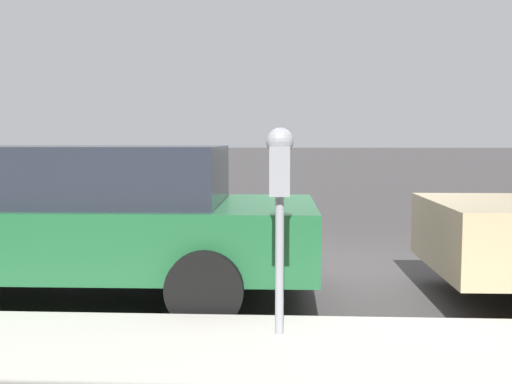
# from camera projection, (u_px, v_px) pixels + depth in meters

# --- Properties ---
(ground_plane) EXTENTS (220.00, 220.00, 0.00)m
(ground_plane) POSITION_uv_depth(u_px,v_px,m) (343.00, 274.00, 6.81)
(ground_plane) COLOR #3D3A3A
(parking_meter) EXTENTS (0.21, 0.19, 1.44)m
(parking_meter) POSITION_uv_depth(u_px,v_px,m) (280.00, 178.00, 4.12)
(parking_meter) COLOR gray
(parking_meter) RESTS_ON sidewalk
(car_green) EXTENTS (2.10, 4.96, 1.46)m
(car_green) POSITION_uv_depth(u_px,v_px,m) (65.00, 217.00, 5.78)
(car_green) COLOR #1E5B33
(car_green) RESTS_ON ground_plane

